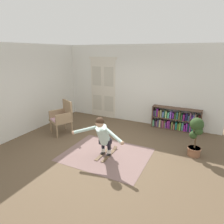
{
  "coord_description": "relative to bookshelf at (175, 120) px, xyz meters",
  "views": [
    {
      "loc": [
        2.33,
        -4.33,
        2.65
      ],
      "look_at": [
        0.07,
        0.25,
        1.05
      ],
      "focal_mm": 31.1,
      "sensor_mm": 36.0,
      "label": 1
    }
  ],
  "objects": [
    {
      "name": "skis_pair",
      "position": [
        -1.33,
        -2.61,
        -0.33
      ],
      "size": [
        0.28,
        0.83,
        0.07
      ],
      "color": "brown",
      "rests_on": "rug"
    },
    {
      "name": "ground_plane",
      "position": [
        -1.47,
        -2.39,
        -0.35
      ],
      "size": [
        7.2,
        7.2,
        0.0
      ],
      "primitive_type": "plane",
      "color": "brown"
    },
    {
      "name": "back_wall",
      "position": [
        -1.47,
        0.21,
        1.1
      ],
      "size": [
        6.0,
        0.1,
        2.9
      ],
      "primitive_type": "cube",
      "color": "silver",
      "rests_on": "ground"
    },
    {
      "name": "wicker_chair",
      "position": [
        -3.33,
        -1.96,
        0.23
      ],
      "size": [
        0.8,
        0.8,
        1.1
      ],
      "color": "#947A59",
      "rests_on": "ground"
    },
    {
      "name": "person_skier",
      "position": [
        -1.33,
        -2.81,
        0.32
      ],
      "size": [
        1.41,
        0.63,
        1.08
      ],
      "color": "white",
      "rests_on": "skis_pair"
    },
    {
      "name": "side_wall_left",
      "position": [
        -4.47,
        -1.99,
        1.1
      ],
      "size": [
        0.1,
        6.0,
        2.9
      ],
      "primitive_type": "cube",
      "color": "silver",
      "rests_on": "ground"
    },
    {
      "name": "rug",
      "position": [
        -1.33,
        -2.64,
        -0.35
      ],
      "size": [
        2.22,
        1.77,
        0.01
      ],
      "primitive_type": "cube",
      "color": "#775C57",
      "rests_on": "ground"
    },
    {
      "name": "double_door",
      "position": [
        -2.95,
        0.15,
        0.88
      ],
      "size": [
        1.22,
        0.05,
        2.45
      ],
      "color": "beige",
      "rests_on": "ground"
    },
    {
      "name": "potted_plant",
      "position": [
        0.76,
        -1.6,
        0.23
      ],
      "size": [
        0.37,
        0.42,
        1.03
      ],
      "color": "brown",
      "rests_on": "ground"
    },
    {
      "name": "bookshelf",
      "position": [
        0.0,
        0.0,
        0.0
      ],
      "size": [
        1.65,
        0.3,
        0.79
      ],
      "color": "brown",
      "rests_on": "ground"
    }
  ]
}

